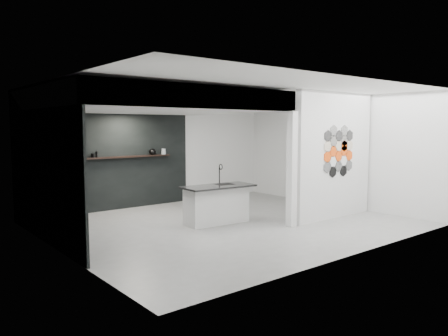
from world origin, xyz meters
TOP-DOWN VIEW (x-y plane):
  - floor at (0.00, 0.00)m, footprint 7.00×6.00m
  - partition_panel at (2.23, -1.00)m, footprint 2.45×0.15m
  - bay_clad_back at (-1.30, 2.97)m, footprint 4.40×0.04m
  - bay_clad_left at (-3.47, 1.00)m, footprint 0.04×4.00m
  - bulkhead at (-1.30, 1.00)m, footprint 4.40×4.00m
  - corner_column at (0.82, -1.00)m, footprint 0.16×0.16m
  - fascia_beam at (-1.30, -0.92)m, footprint 4.40×0.16m
  - wall_basin at (-3.24, 0.80)m, footprint 0.40×0.60m
  - display_shelf at (-1.20, 2.87)m, footprint 3.00×0.15m
  - kitchen_island at (-0.20, 0.18)m, footprint 1.58×0.79m
  - stockpot at (-2.55, 2.87)m, footprint 0.31×0.31m
  - kettle at (-0.18, 2.87)m, footprint 0.23×0.23m
  - glass_bowl at (0.15, 2.87)m, footprint 0.13×0.13m
  - glass_vase at (0.15, 2.87)m, footprint 0.11×0.11m
  - bottle_dark at (-1.68, 2.87)m, footprint 0.06×0.06m
  - utensil_cup at (-1.77, 2.87)m, footprint 0.09×0.09m
  - hex_tile_cluster at (2.26, -1.09)m, footprint 1.04×0.02m

SIDE VIEW (x-z plane):
  - floor at x=0.00m, z-range -0.01..0.00m
  - kitchen_island at x=-0.20m, z-range -0.20..1.04m
  - wall_basin at x=-3.24m, z-range 0.79..0.91m
  - bay_clad_back at x=-1.30m, z-range 0.00..2.35m
  - bay_clad_left at x=-3.47m, z-range 0.00..2.35m
  - corner_column at x=0.82m, z-range 0.00..2.35m
  - display_shelf at x=-1.20m, z-range 1.28..1.32m
  - glass_bowl at x=0.15m, z-range 1.32..1.41m
  - utensil_cup at x=-1.77m, z-range 1.32..1.42m
  - bottle_dark at x=-1.68m, z-range 1.32..1.46m
  - glass_vase at x=0.15m, z-range 1.32..1.47m
  - kettle at x=-0.18m, z-range 1.32..1.48m
  - partition_panel at x=2.23m, z-range 0.00..2.80m
  - stockpot at x=-2.55m, z-range 1.32..1.52m
  - hex_tile_cluster at x=2.26m, z-range 0.92..2.09m
  - bulkhead at x=-1.30m, z-range 2.35..2.75m
  - fascia_beam at x=-1.30m, z-range 2.35..2.75m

